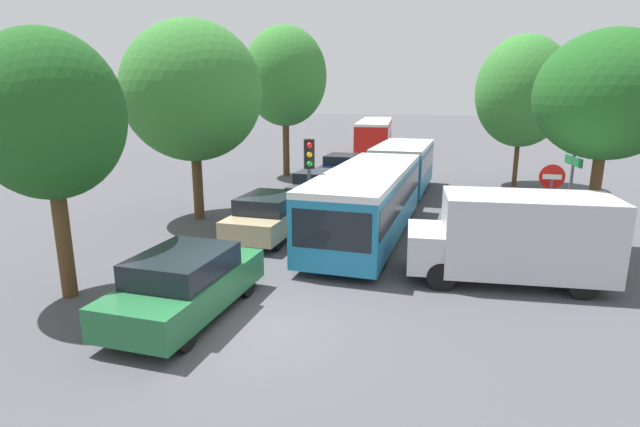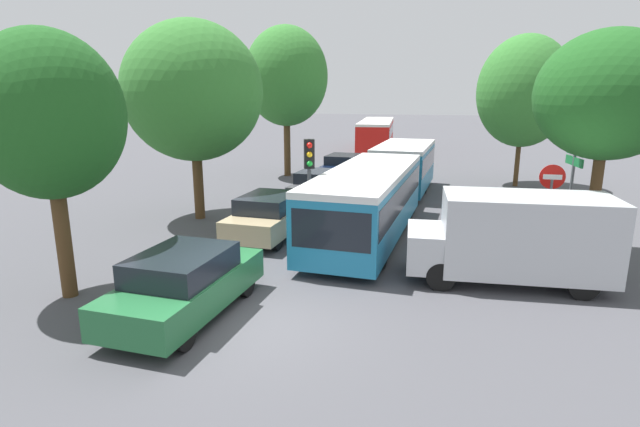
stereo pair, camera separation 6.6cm
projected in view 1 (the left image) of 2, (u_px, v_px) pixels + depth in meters
The scene contains 16 objects.
ground_plane at pixel (256, 322), 10.71m from camera, with size 200.00×200.00×0.00m, color #47474C.
articulated_bus at pixel (385, 182), 19.75m from camera, with size 3.43×15.91×2.34m.
city_bus_rear at pixel (375, 133), 42.49m from camera, with size 3.31×11.54×2.45m.
queued_car_green at pixel (186, 284), 10.85m from camera, with size 2.08×4.39×1.49m.
queued_car_tan at pixel (270, 215), 16.87m from camera, with size 2.05×4.32×1.47m.
queued_car_graphite at pixel (316, 185), 22.69m from camera, with size 1.87×3.96×1.34m.
queued_car_blue at pixel (342, 167), 28.06m from camera, with size 1.94×4.10×1.39m.
white_van at pixel (516, 236), 12.68m from camera, with size 5.11×2.24×2.31m.
traffic_light at pixel (309, 169), 15.46m from camera, with size 0.38×0.40×3.40m.
no_entry_sign at pixel (550, 197), 14.30m from camera, with size 0.70×0.08×2.82m.
direction_sign_post at pixel (573, 163), 16.23m from camera, with size 0.23×1.40×3.60m.
tree_left_near at pixel (51, 120), 11.07m from camera, with size 3.34×3.34×6.20m.
tree_left_mid at pixel (192, 92), 18.37m from camera, with size 5.16×5.16×7.39m.
tree_left_far at pixel (285, 77), 28.04m from camera, with size 4.70×4.70×8.42m.
tree_right_near at pixel (607, 96), 13.74m from camera, with size 3.89×3.89×6.51m.
tree_right_mid at pixel (523, 92), 25.07m from camera, with size 4.61×4.61×7.60m.
Camera 1 is at (3.61, -9.26, 4.82)m, focal length 28.00 mm.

